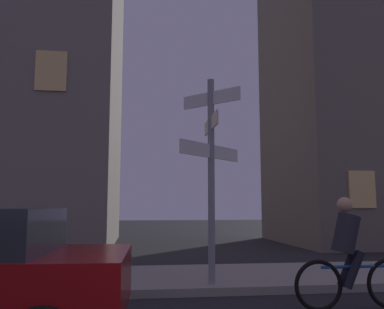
% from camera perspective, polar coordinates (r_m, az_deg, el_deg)
% --- Properties ---
extents(sidewalk_kerb, '(40.00, 2.71, 0.14)m').
position_cam_1_polar(sidewalk_kerb, '(8.41, -0.32, -16.77)').
color(sidewalk_kerb, gray).
rests_on(sidewalk_kerb, ground_plane).
extents(signpost, '(1.26, 1.26, 3.63)m').
position_cam_1_polar(signpost, '(7.34, 2.67, -0.75)').
color(signpost, gray).
rests_on(signpost, sidewalk_kerb).
extents(cyclist, '(1.82, 0.33, 1.61)m').
position_cam_1_polar(cyclist, '(6.54, 21.06, -13.11)').
color(cyclist, black).
rests_on(cyclist, ground_plane).
extents(building_right_block, '(8.71, 6.28, 16.33)m').
position_cam_1_polar(building_right_block, '(19.75, 24.49, 13.35)').
color(building_right_block, '#6B6056').
rests_on(building_right_block, ground_plane).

